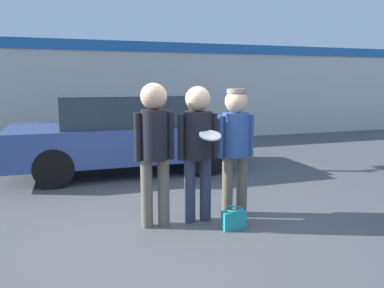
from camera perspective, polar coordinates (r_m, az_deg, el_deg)
ground_plane at (r=4.95m, az=-2.67°, el=-12.48°), size 56.00×56.00×0.00m
storefront_building at (r=11.61m, az=-12.29°, el=7.80°), size 24.00×0.22×3.04m
person_left at (r=4.71m, az=-5.75°, el=0.41°), size 0.51×0.34×1.84m
person_middle_with_frisbee at (r=4.86m, az=0.90°, el=0.47°), size 0.54×0.59×1.79m
person_right at (r=5.14m, az=6.66°, el=0.68°), size 0.54×0.37×1.76m
parked_car_near at (r=7.80m, az=-10.17°, el=1.58°), size 4.52×1.90×1.58m
shrub at (r=11.59m, az=0.55°, el=2.57°), size 0.91×0.91×0.91m
handbag at (r=4.86m, az=6.38°, el=-11.29°), size 0.30×0.23×0.27m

